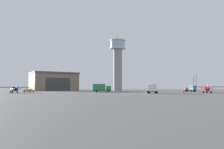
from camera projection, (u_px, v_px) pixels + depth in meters
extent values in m
plane|color=slate|center=(125.00, 94.00, 64.54)|extent=(400.00, 400.00, 0.00)
cylinder|color=gray|center=(118.00, 70.00, 132.86)|extent=(5.33, 5.33, 25.27)
cylinder|color=silver|center=(118.00, 48.00, 133.63)|extent=(9.72, 9.72, 0.60)
cylinder|color=#99B7C6|center=(118.00, 44.00, 133.77)|extent=(8.94, 8.94, 4.27)
cylinder|color=silver|center=(118.00, 41.00, 133.91)|extent=(9.72, 9.72, 0.50)
cylinder|color=#38383D|center=(118.00, 37.00, 134.05)|extent=(0.16, 0.16, 4.00)
cube|color=#7A6B56|center=(54.00, 83.00, 129.33)|extent=(30.64, 28.32, 9.60)
cube|color=brown|center=(54.00, 74.00, 129.65)|extent=(31.46, 29.14, 1.00)
cube|color=#38383A|center=(58.00, 84.00, 121.30)|extent=(11.86, 6.95, 7.20)
cylinder|color=black|center=(14.00, 89.00, 75.98)|extent=(4.68, 5.84, 1.25)
cone|color=#38383D|center=(12.00, 89.00, 78.71)|extent=(1.24, 1.25, 0.88)
cube|color=#38383D|center=(12.00, 89.00, 78.71)|extent=(0.12, 0.11, 1.92)
cube|color=black|center=(14.00, 87.00, 76.26)|extent=(9.08, 7.10, 0.20)
cylinder|color=#2847A8|center=(19.00, 88.00, 77.19)|extent=(0.85, 0.64, 1.37)
cylinder|color=#2847A8|center=(9.00, 88.00, 75.29)|extent=(0.85, 0.64, 1.37)
cube|color=#99B7C6|center=(13.00, 88.00, 76.97)|extent=(1.46, 1.48, 0.71)
cone|color=black|center=(16.00, 89.00, 73.25)|extent=(1.58, 1.69, 0.94)
cube|color=#2847A8|center=(16.00, 87.00, 73.30)|extent=(0.74, 0.97, 1.71)
cube|color=black|center=(16.00, 89.00, 73.26)|extent=(2.99, 2.50, 0.10)
cylinder|color=black|center=(12.00, 92.00, 77.87)|extent=(0.59, 0.49, 0.60)
cylinder|color=black|center=(17.00, 92.00, 76.41)|extent=(0.59, 0.49, 0.60)
cylinder|color=black|center=(11.00, 92.00, 75.11)|extent=(0.59, 0.49, 0.60)
cylinder|color=red|center=(207.00, 89.00, 71.98)|extent=(3.53, 6.63, 1.31)
cone|color=#38383D|center=(206.00, 89.00, 75.31)|extent=(1.19, 1.21, 0.92)
cube|color=#38383D|center=(206.00, 89.00, 75.31)|extent=(0.12, 0.10, 2.01)
cube|color=red|center=(207.00, 87.00, 72.33)|extent=(10.44, 5.17, 0.21)
cylinder|color=#B7BABF|center=(213.00, 88.00, 71.73)|extent=(1.00, 0.44, 1.43)
cylinder|color=#B7BABF|center=(201.00, 88.00, 72.87)|extent=(1.00, 0.44, 1.43)
cube|color=#99B7C6|center=(207.00, 88.00, 73.19)|extent=(1.39, 1.45, 0.74)
cone|color=red|center=(208.00, 89.00, 68.66)|extent=(1.44, 1.73, 0.98)
cube|color=#B7BABF|center=(208.00, 86.00, 68.71)|extent=(0.52, 1.13, 1.79)
cube|color=red|center=(208.00, 88.00, 68.67)|extent=(3.30, 2.00, 0.11)
cylinder|color=black|center=(207.00, 92.00, 74.30)|extent=(0.65, 0.38, 0.63)
cylinder|color=black|center=(211.00, 92.00, 71.33)|extent=(0.65, 0.38, 0.63)
cylinder|color=black|center=(203.00, 92.00, 72.12)|extent=(0.65, 0.38, 0.63)
cube|color=#38383D|center=(102.00, 91.00, 84.35)|extent=(6.99, 1.99, 0.24)
cube|color=#287A42|center=(109.00, 88.00, 84.47)|extent=(1.98, 2.40, 1.68)
cube|color=#99B7C6|center=(111.00, 87.00, 84.51)|extent=(0.11, 2.02, 0.84)
cube|color=#287A42|center=(99.00, 87.00, 84.41)|extent=(4.75, 2.44, 2.47)
cylinder|color=black|center=(108.00, 91.00, 85.47)|extent=(0.29, 1.00, 1.00)
cylinder|color=black|center=(108.00, 91.00, 83.34)|extent=(0.29, 1.00, 1.00)
cylinder|color=black|center=(97.00, 91.00, 85.36)|extent=(0.29, 1.00, 1.00)
cylinder|color=black|center=(96.00, 91.00, 83.23)|extent=(0.29, 1.00, 1.00)
cube|color=#38383D|center=(189.00, 90.00, 92.39)|extent=(6.19, 3.58, 0.24)
cube|color=teal|center=(193.00, 88.00, 93.09)|extent=(2.29, 2.81, 1.93)
cube|color=#99B7C6|center=(194.00, 87.00, 93.35)|extent=(0.68, 2.01, 0.97)
cube|color=brown|center=(187.00, 90.00, 92.11)|extent=(4.47, 3.48, 0.16)
cube|color=#997547|center=(186.00, 89.00, 92.03)|extent=(1.12, 1.12, 0.90)
cylinder|color=black|center=(191.00, 91.00, 94.05)|extent=(0.55, 1.04, 1.00)
cylinder|color=black|center=(195.00, 91.00, 91.96)|extent=(0.55, 1.04, 1.00)
cylinder|color=black|center=(184.00, 91.00, 92.90)|extent=(0.55, 1.04, 1.00)
cylinder|color=black|center=(187.00, 91.00, 90.81)|extent=(0.55, 1.04, 1.00)
cube|color=#38383D|center=(152.00, 91.00, 69.06)|extent=(3.17, 6.99, 0.24)
cube|color=white|center=(152.00, 88.00, 66.74)|extent=(2.76, 2.31, 1.87)
cube|color=#99B7C6|center=(152.00, 87.00, 65.90)|extent=(2.06, 0.46, 0.93)
cube|color=white|center=(152.00, 88.00, 70.21)|extent=(3.25, 4.93, 2.11)
cylinder|color=black|center=(156.00, 92.00, 66.55)|extent=(1.03, 0.45, 1.00)
cylinder|color=black|center=(149.00, 92.00, 66.93)|extent=(1.03, 0.45, 1.00)
cylinder|color=black|center=(156.00, 92.00, 70.85)|extent=(1.03, 0.45, 1.00)
cylinder|color=black|center=(149.00, 92.00, 71.24)|extent=(1.03, 0.45, 1.00)
cube|color=orange|center=(29.00, 91.00, 88.39)|extent=(4.86, 3.56, 0.55)
cube|color=#99B7C6|center=(29.00, 89.00, 88.52)|extent=(2.98, 2.53, 0.50)
cylinder|color=black|center=(33.00, 91.00, 88.46)|extent=(0.44, 0.65, 0.64)
cylinder|color=black|center=(30.00, 91.00, 87.00)|extent=(0.44, 0.65, 0.64)
cylinder|color=black|center=(28.00, 91.00, 89.74)|extent=(0.44, 0.65, 0.64)
cylinder|color=black|center=(25.00, 91.00, 88.29)|extent=(0.44, 0.65, 0.64)
cylinder|color=#38383D|center=(193.00, 84.00, 109.67)|extent=(0.18, 0.18, 7.34)
sphere|color=#F9E5B2|center=(193.00, 76.00, 109.91)|extent=(0.44, 0.44, 0.44)
cylinder|color=#38383D|center=(196.00, 83.00, 118.08)|extent=(0.18, 0.18, 8.67)
sphere|color=#F9E5B2|center=(196.00, 74.00, 118.35)|extent=(0.44, 0.44, 0.44)
cube|color=black|center=(114.00, 94.00, 63.88)|extent=(0.36, 0.36, 0.04)
cone|color=orange|center=(114.00, 93.00, 63.90)|extent=(0.30, 0.30, 0.53)
cylinder|color=white|center=(114.00, 93.00, 63.90)|extent=(0.21, 0.21, 0.08)
cube|color=black|center=(184.00, 94.00, 58.57)|extent=(0.36, 0.36, 0.04)
cone|color=orange|center=(184.00, 93.00, 58.59)|extent=(0.30, 0.30, 0.59)
cylinder|color=white|center=(184.00, 93.00, 58.59)|extent=(0.21, 0.21, 0.08)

